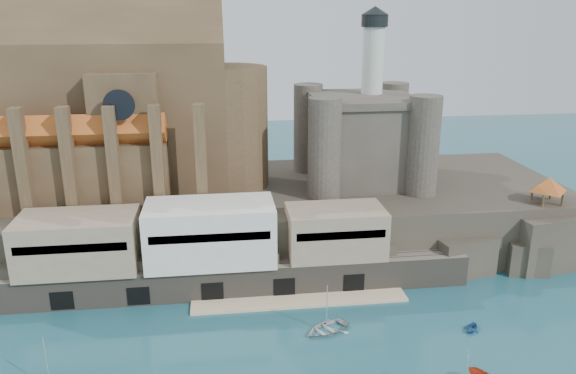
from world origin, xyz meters
The scene contains 8 objects.
promontory centered at (-0.19, 39.37, 4.92)m, with size 100.00×36.00×10.00m.
quay centered at (-10.19, 23.07, 6.07)m, with size 70.00×12.00×13.05m.
church centered at (-24.13, 41.85, 22.13)m, with size 47.00×25.93×30.51m.
castle_keep centered at (16.08, 41.08, 18.31)m, with size 21.20×21.20×29.30m.
rock_outcrop centered at (42.00, 25.84, 4.02)m, with size 14.50×10.50×8.70m.
pavilion centered at (42.00, 26.00, 12.73)m, with size 6.40×6.40×5.40m.
boat_6 centered at (4.21, 10.17, 0.00)m, with size 4.30×1.25×6.02m, color beige.
boat_7 centered at (22.53, 8.00, 0.00)m, with size 2.49×1.52×2.89m, color #214C95.
Camera 1 is at (-8.57, -50.71, 38.90)m, focal length 35.00 mm.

